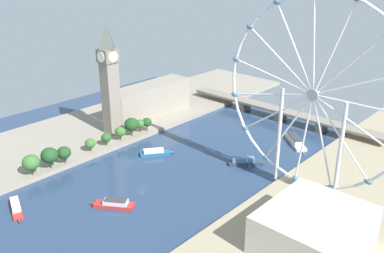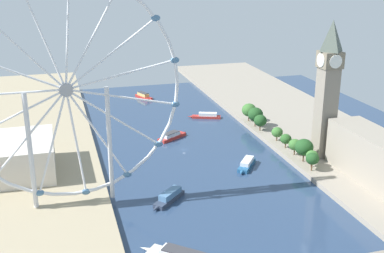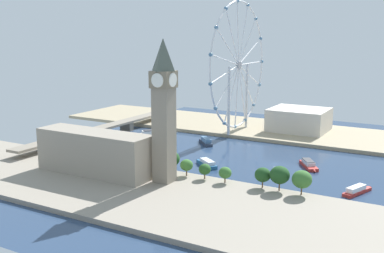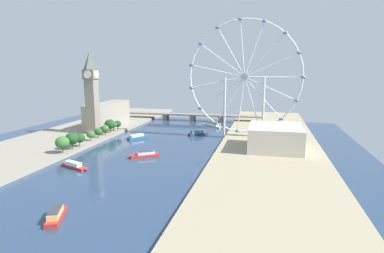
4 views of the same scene
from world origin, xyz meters
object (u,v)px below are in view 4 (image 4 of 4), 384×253
(parliament_block, at_px, (108,114))
(tour_boat_0, at_px, (74,166))
(river_bridge, at_px, (193,116))
(riverside_hall, at_px, (275,137))
(tour_boat_4, at_px, (144,154))
(clock_tower, at_px, (92,91))
(tour_boat_1, at_px, (138,137))
(tour_boat_2, at_px, (198,133))
(tour_boat_3, at_px, (214,125))
(ferris_wheel, at_px, (245,78))
(tour_boat_5, at_px, (56,214))

(parliament_block, xyz_separation_m, tour_boat_0, (54.01, -154.88, -15.06))
(parliament_block, distance_m, river_bridge, 117.41)
(riverside_hall, height_order, tour_boat_4, riverside_hall)
(clock_tower, xyz_separation_m, tour_boat_1, (51.76, -1.91, -46.37))
(riverside_hall, bearing_deg, tour_boat_4, -159.13)
(river_bridge, bearing_deg, tour_boat_4, -89.18)
(tour_boat_2, relative_size, tour_boat_3, 0.71)
(river_bridge, bearing_deg, tour_boat_1, -103.60)
(tour_boat_0, bearing_deg, river_bridge, 101.60)
(tour_boat_0, height_order, tour_boat_3, tour_boat_3)
(clock_tower, bearing_deg, ferris_wheel, 8.13)
(clock_tower, height_order, riverside_hall, clock_tower)
(ferris_wheel, bearing_deg, tour_boat_1, -167.06)
(ferris_wheel, xyz_separation_m, tour_boat_4, (-74.24, -88.72, -61.22))
(tour_boat_3, height_order, tour_boat_5, tour_boat_5)
(tour_boat_5, bearing_deg, ferris_wheel, -43.21)
(ferris_wheel, distance_m, riverside_hall, 76.37)
(ferris_wheel, distance_m, tour_boat_1, 125.77)
(riverside_hall, bearing_deg, tour_boat_3, 123.00)
(clock_tower, relative_size, tour_boat_4, 3.42)
(ferris_wheel, relative_size, tour_boat_0, 4.40)
(riverside_hall, bearing_deg, tour_boat_2, 145.34)
(river_bridge, relative_size, tour_boat_0, 7.03)
(clock_tower, distance_m, tour_boat_4, 116.89)
(tour_boat_3, bearing_deg, tour_boat_5, -55.28)
(tour_boat_3, height_order, tour_boat_4, tour_boat_3)
(ferris_wheel, bearing_deg, river_bridge, 127.58)
(tour_boat_0, bearing_deg, tour_boat_5, -41.83)
(tour_boat_0, relative_size, tour_boat_3, 0.87)
(river_bridge, distance_m, tour_boat_5, 303.14)
(clock_tower, distance_m, ferris_wheel, 161.14)
(clock_tower, xyz_separation_m, river_bridge, (81.90, 122.68, -40.76))
(parliament_block, xyz_separation_m, ferris_wheel, (167.44, -25.76, 46.27))
(tour_boat_0, xyz_separation_m, tour_boat_4, (39.18, 40.40, 0.11))
(parliament_block, height_order, tour_boat_4, parliament_block)
(tour_boat_0, distance_m, tour_boat_3, 205.84)
(tour_boat_2, distance_m, tour_boat_4, 99.17)
(tour_boat_3, bearing_deg, tour_boat_0, -68.60)
(clock_tower, xyz_separation_m, tour_boat_0, (45.41, -106.41, -46.47))
(parliament_block, distance_m, ferris_wheel, 175.62)
(tour_boat_4, bearing_deg, tour_boat_2, -138.16)
(river_bridge, xyz_separation_m, tour_boat_2, (27.75, -92.74, -5.25))
(tour_boat_2, distance_m, tour_boat_3, 57.04)
(tour_boat_0, bearing_deg, tour_boat_2, 85.43)
(riverside_hall, height_order, tour_boat_2, riverside_hall)
(riverside_hall, height_order, tour_boat_1, riverside_hall)
(tour_boat_0, height_order, tour_boat_1, tour_boat_1)
(river_bridge, xyz_separation_m, tour_boat_1, (-30.13, -124.59, -5.60))
(ferris_wheel, distance_m, tour_boat_3, 97.53)
(tour_boat_4, bearing_deg, tour_boat_0, 12.35)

